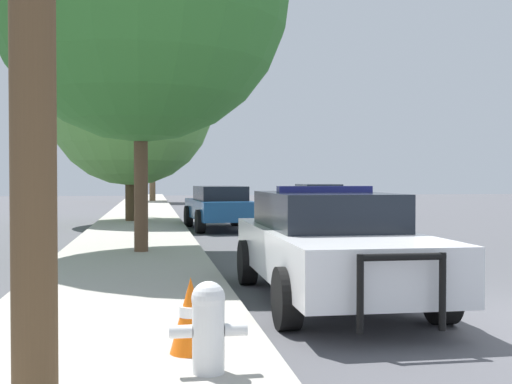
% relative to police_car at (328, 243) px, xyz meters
% --- Properties ---
extents(sidewalk_left, '(3.00, 110.00, 0.13)m').
position_rel_police_car_xyz_m(sidewalk_left, '(-2.77, -1.86, -0.72)').
color(sidewalk_left, '#ADA89E').
rests_on(sidewalk_left, ground_plane).
extents(police_car, '(2.06, 5.08, 1.56)m').
position_rel_police_car_xyz_m(police_car, '(0.00, 0.00, 0.00)').
color(police_car, white).
rests_on(police_car, ground_plane).
extents(fire_hydrant, '(0.62, 0.27, 0.73)m').
position_rel_police_car_xyz_m(fire_hydrant, '(-1.94, -3.41, -0.27)').
color(fire_hydrant, white).
rests_on(fire_hydrant, sidewalk_left).
extents(traffic_light, '(3.24, 0.35, 5.73)m').
position_rel_police_car_xyz_m(traffic_light, '(-1.93, 18.08, 3.32)').
color(traffic_light, '#424247').
rests_on(traffic_light, sidewalk_left).
extents(car_background_oncoming, '(2.06, 4.59, 1.40)m').
position_rel_police_car_xyz_m(car_background_oncoming, '(4.92, 18.86, -0.03)').
color(car_background_oncoming, navy).
rests_on(car_background_oncoming, ground_plane).
extents(car_background_midblock, '(2.11, 4.43, 1.41)m').
position_rel_police_car_xyz_m(car_background_midblock, '(-0.20, 12.19, -0.03)').
color(car_background_midblock, navy).
rests_on(car_background_midblock, ground_plane).
extents(tree_sidewalk_mid, '(5.93, 5.93, 7.20)m').
position_rel_police_car_xyz_m(tree_sidewalk_mid, '(-3.08, 15.03, 3.58)').
color(tree_sidewalk_mid, '#4C3823').
rests_on(tree_sidewalk_mid, sidewalk_left).
extents(tree_sidewalk_far, '(4.47, 4.47, 6.56)m').
position_rel_police_car_xyz_m(tree_sidewalk_far, '(-2.26, 35.45, 3.66)').
color(tree_sidewalk_far, brown).
rests_on(tree_sidewalk_far, sidewalk_left).
extents(traffic_cone, '(0.37, 0.37, 0.67)m').
position_rel_police_car_xyz_m(traffic_cone, '(-2.04, -2.80, -0.32)').
color(traffic_cone, orange).
rests_on(traffic_cone, sidewalk_left).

